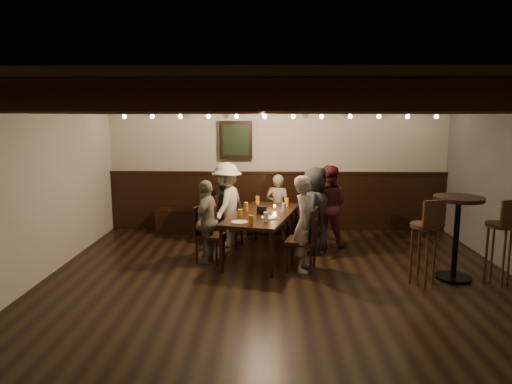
{
  "coord_description": "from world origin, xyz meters",
  "views": [
    {
      "loc": [
        -0.19,
        -5.27,
        2.21
      ],
      "look_at": [
        -0.36,
        1.3,
        1.1
      ],
      "focal_mm": 32.0,
      "sensor_mm": 36.0,
      "label": 1
    }
  ],
  "objects_px": {
    "chair_right_far": "(302,251)",
    "person_bench_centre": "(278,207)",
    "person_bench_right": "(328,206)",
    "person_left_near": "(227,204)",
    "high_top_table": "(457,225)",
    "dining_table": "(262,217)",
    "person_right_near": "(315,210)",
    "person_left_far": "(207,221)",
    "chair_left_near": "(229,230)",
    "chair_right_near": "(312,236)",
    "person_bench_left": "(227,205)",
    "chair_left_far": "(209,245)",
    "bar_stool_left": "(423,253)",
    "person_right_far": "(305,224)",
    "bar_stool_right": "(498,252)"
  },
  "relations": [
    {
      "from": "chair_right_far",
      "to": "person_bench_centre",
      "type": "height_order",
      "value": "person_bench_centre"
    },
    {
      "from": "person_bench_right",
      "to": "person_left_near",
      "type": "relative_size",
      "value": 0.97
    },
    {
      "from": "high_top_table",
      "to": "dining_table",
      "type": "bearing_deg",
      "value": 160.49
    },
    {
      "from": "person_bench_centre",
      "to": "person_right_near",
      "type": "relative_size",
      "value": 0.84
    },
    {
      "from": "person_left_far",
      "to": "person_left_near",
      "type": "bearing_deg",
      "value": 180.0
    },
    {
      "from": "chair_left_near",
      "to": "high_top_table",
      "type": "bearing_deg",
      "value": 78.72
    },
    {
      "from": "chair_right_near",
      "to": "person_bench_left",
      "type": "xyz_separation_m",
      "value": [
        -1.46,
        0.84,
        0.33
      ]
    },
    {
      "from": "person_bench_centre",
      "to": "person_right_near",
      "type": "height_order",
      "value": "person_right_near"
    },
    {
      "from": "chair_left_far",
      "to": "person_left_near",
      "type": "relative_size",
      "value": 0.6
    },
    {
      "from": "bar_stool_left",
      "to": "person_left_far",
      "type": "bearing_deg",
      "value": 145.52
    },
    {
      "from": "person_bench_right",
      "to": "person_left_far",
      "type": "relative_size",
      "value": 1.1
    },
    {
      "from": "person_right_far",
      "to": "chair_right_near",
      "type": "bearing_deg",
      "value": 1.97
    },
    {
      "from": "chair_left_near",
      "to": "person_right_near",
      "type": "relative_size",
      "value": 0.62
    },
    {
      "from": "person_bench_right",
      "to": "person_left_near",
      "type": "xyz_separation_m",
      "value": [
        -1.71,
        -0.02,
        0.02
      ]
    },
    {
      "from": "high_top_table",
      "to": "bar_stool_right",
      "type": "bearing_deg",
      "value": -17.3
    },
    {
      "from": "bar_stool_right",
      "to": "person_left_near",
      "type": "bearing_deg",
      "value": 140.41
    },
    {
      "from": "chair_right_far",
      "to": "person_right_far",
      "type": "relative_size",
      "value": 0.66
    },
    {
      "from": "bar_stool_right",
      "to": "person_bench_right",
      "type": "bearing_deg",
      "value": 124.47
    },
    {
      "from": "person_left_near",
      "to": "high_top_table",
      "type": "height_order",
      "value": "person_left_near"
    },
    {
      "from": "person_bench_left",
      "to": "person_bench_right",
      "type": "xyz_separation_m",
      "value": [
        1.74,
        -0.45,
        0.09
      ]
    },
    {
      "from": "person_right_near",
      "to": "person_left_far",
      "type": "bearing_deg",
      "value": 120.96
    },
    {
      "from": "person_left_near",
      "to": "high_top_table",
      "type": "distance_m",
      "value": 3.59
    },
    {
      "from": "dining_table",
      "to": "bar_stool_left",
      "type": "relative_size",
      "value": 1.74
    },
    {
      "from": "person_right_far",
      "to": "bar_stool_right",
      "type": "bearing_deg",
      "value": -86.01
    },
    {
      "from": "person_bench_right",
      "to": "person_left_far",
      "type": "height_order",
      "value": "person_bench_right"
    },
    {
      "from": "dining_table",
      "to": "person_bench_right",
      "type": "xyz_separation_m",
      "value": [
        1.1,
        0.65,
        0.05
      ]
    },
    {
      "from": "chair_right_near",
      "to": "person_right_far",
      "type": "bearing_deg",
      "value": -178.03
    },
    {
      "from": "person_bench_left",
      "to": "person_bench_right",
      "type": "distance_m",
      "value": 1.8
    },
    {
      "from": "chair_right_near",
      "to": "person_left_near",
      "type": "xyz_separation_m",
      "value": [
        -1.42,
        0.37,
        0.44
      ]
    },
    {
      "from": "person_right_far",
      "to": "person_left_far",
      "type": "bearing_deg",
      "value": 90.0
    },
    {
      "from": "person_bench_left",
      "to": "person_right_far",
      "type": "bearing_deg",
      "value": 140.71
    },
    {
      "from": "dining_table",
      "to": "person_left_near",
      "type": "bearing_deg",
      "value": 149.04
    },
    {
      "from": "person_left_far",
      "to": "person_bench_centre",
      "type": "bearing_deg",
      "value": 153.43
    },
    {
      "from": "person_bench_left",
      "to": "person_right_near",
      "type": "bearing_deg",
      "value": 164.74
    },
    {
      "from": "bar_stool_left",
      "to": "high_top_table",
      "type": "bearing_deg",
      "value": 4.68
    },
    {
      "from": "person_right_far",
      "to": "high_top_table",
      "type": "height_order",
      "value": "person_right_far"
    },
    {
      "from": "bar_stool_left",
      "to": "person_right_far",
      "type": "bearing_deg",
      "value": 143.43
    },
    {
      "from": "chair_left_far",
      "to": "person_right_near",
      "type": "bearing_deg",
      "value": 121.51
    },
    {
      "from": "chair_left_near",
      "to": "person_left_far",
      "type": "relative_size",
      "value": 0.69
    },
    {
      "from": "chair_left_near",
      "to": "person_bench_centre",
      "type": "distance_m",
      "value": 0.99
    },
    {
      "from": "dining_table",
      "to": "bar_stool_right",
      "type": "bearing_deg",
      "value": -4.72
    },
    {
      "from": "chair_left_near",
      "to": "dining_table",
      "type": "bearing_deg",
      "value": 57.94
    },
    {
      "from": "bar_stool_right",
      "to": "high_top_table",
      "type": "bearing_deg",
      "value": 147.67
    },
    {
      "from": "chair_right_far",
      "to": "bar_stool_left",
      "type": "height_order",
      "value": "bar_stool_left"
    },
    {
      "from": "person_bench_right",
      "to": "high_top_table",
      "type": "bearing_deg",
      "value": 148.53
    },
    {
      "from": "person_bench_centre",
      "to": "high_top_table",
      "type": "bearing_deg",
      "value": 154.94
    },
    {
      "from": "person_right_far",
      "to": "person_left_near",
      "type": "bearing_deg",
      "value": 59.04
    },
    {
      "from": "chair_left_near",
      "to": "person_bench_right",
      "type": "height_order",
      "value": "person_bench_right"
    },
    {
      "from": "person_bench_left",
      "to": "bar_stool_right",
      "type": "distance_m",
      "value": 4.36
    },
    {
      "from": "chair_left_near",
      "to": "chair_right_far",
      "type": "relative_size",
      "value": 0.96
    }
  ]
}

